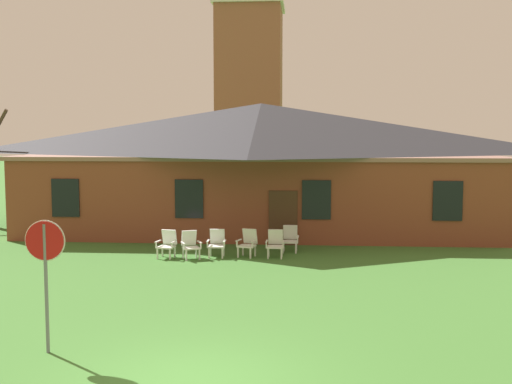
% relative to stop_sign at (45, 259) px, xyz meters
% --- Properties ---
extents(ground_plane, '(200.00, 200.00, 0.00)m').
position_rel_stop_sign_xyz_m(ground_plane, '(3.03, -1.30, -1.88)').
color(ground_plane, '#3D702D').
extents(brick_building, '(20.38, 10.40, 5.63)m').
position_rel_stop_sign_xyz_m(brick_building, '(3.03, 17.36, 0.99)').
color(brick_building, brown).
rests_on(brick_building, ground).
extents(dome_tower, '(5.18, 5.18, 19.65)m').
position_rel_stop_sign_xyz_m(dome_tower, '(0.84, 36.76, 7.12)').
color(dome_tower, '#93563D').
rests_on(dome_tower, ground).
extents(stop_sign, '(0.81, 0.07, 2.64)m').
position_rel_stop_sign_xyz_m(stop_sign, '(0.00, 0.00, 0.00)').
color(stop_sign, slate).
rests_on(stop_sign, ground).
extents(lawn_chair_by_porch, '(0.71, 0.75, 0.96)m').
position_rel_stop_sign_xyz_m(lawn_chair_by_porch, '(0.31, 9.60, -1.38)').
color(lawn_chair_by_porch, white).
rests_on(lawn_chair_by_porch, ground).
extents(lawn_chair_near_door, '(0.80, 0.84, 0.96)m').
position_rel_stop_sign_xyz_m(lawn_chair_near_door, '(1.13, 9.49, -1.38)').
color(lawn_chair_near_door, white).
rests_on(lawn_chair_near_door, ground).
extents(lawn_chair_left_end, '(0.65, 0.68, 0.96)m').
position_rel_stop_sign_xyz_m(lawn_chair_left_end, '(1.99, 9.88, -1.38)').
color(lawn_chair_left_end, white).
rests_on(lawn_chair_left_end, ground).
extents(lawn_chair_middle, '(0.75, 0.80, 0.96)m').
position_rel_stop_sign_xyz_m(lawn_chair_middle, '(3.07, 10.01, -1.38)').
color(lawn_chair_middle, silver).
rests_on(lawn_chair_middle, ground).
extents(lawn_chair_right_end, '(0.64, 0.67, 0.96)m').
position_rel_stop_sign_xyz_m(lawn_chair_right_end, '(4.03, 9.93, -1.38)').
color(lawn_chair_right_end, silver).
rests_on(lawn_chair_right_end, ground).
extents(lawn_chair_far_side, '(0.66, 0.69, 0.96)m').
position_rel_stop_sign_xyz_m(lawn_chair_far_side, '(4.52, 10.99, -1.38)').
color(lawn_chair_far_side, white).
rests_on(lawn_chair_far_side, ground).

